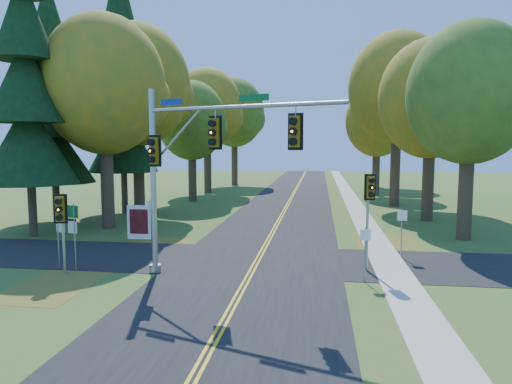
# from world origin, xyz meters

# --- Properties ---
(ground) EXTENTS (160.00, 160.00, 0.00)m
(ground) POSITION_xyz_m (0.00, 0.00, 0.00)
(ground) COLOR #31561E
(ground) RESTS_ON ground
(road_main) EXTENTS (8.00, 160.00, 0.02)m
(road_main) POSITION_xyz_m (0.00, 0.00, 0.01)
(road_main) COLOR black
(road_main) RESTS_ON ground
(road_cross) EXTENTS (60.00, 6.00, 0.02)m
(road_cross) POSITION_xyz_m (0.00, 2.00, 0.01)
(road_cross) COLOR black
(road_cross) RESTS_ON ground
(centerline_left) EXTENTS (0.10, 160.00, 0.01)m
(centerline_left) POSITION_xyz_m (-0.10, 0.00, 0.03)
(centerline_left) COLOR gold
(centerline_left) RESTS_ON road_main
(centerline_right) EXTENTS (0.10, 160.00, 0.01)m
(centerline_right) POSITION_xyz_m (0.10, 0.00, 0.03)
(centerline_right) COLOR gold
(centerline_right) RESTS_ON road_main
(sidewalk_east) EXTENTS (1.60, 160.00, 0.06)m
(sidewalk_east) POSITION_xyz_m (6.20, 0.00, 0.03)
(sidewalk_east) COLOR #9E998E
(sidewalk_east) RESTS_ON ground
(leaf_patch_w_near) EXTENTS (4.00, 6.00, 0.00)m
(leaf_patch_w_near) POSITION_xyz_m (-6.50, 4.00, 0.01)
(leaf_patch_w_near) COLOR brown
(leaf_patch_w_near) RESTS_ON ground
(leaf_patch_e) EXTENTS (3.50, 8.00, 0.00)m
(leaf_patch_e) POSITION_xyz_m (6.80, 6.00, 0.01)
(leaf_patch_e) COLOR brown
(leaf_patch_e) RESTS_ON ground
(leaf_patch_w_far) EXTENTS (3.00, 5.00, 0.00)m
(leaf_patch_w_far) POSITION_xyz_m (-7.50, -3.00, 0.01)
(leaf_patch_w_far) COLOR brown
(leaf_patch_w_far) RESTS_ON ground
(tree_w_a) EXTENTS (8.00, 8.00, 14.15)m
(tree_w_a) POSITION_xyz_m (-11.13, 9.38, 9.49)
(tree_w_a) COLOR #38281C
(tree_w_a) RESTS_ON ground
(tree_e_a) EXTENTS (7.20, 7.20, 12.73)m
(tree_e_a) POSITION_xyz_m (11.57, 8.77, 8.53)
(tree_e_a) COLOR #38281C
(tree_e_a) RESTS_ON ground
(tree_w_b) EXTENTS (8.60, 8.60, 15.38)m
(tree_w_b) POSITION_xyz_m (-11.72, 16.29, 10.37)
(tree_w_b) COLOR #38281C
(tree_w_b) RESTS_ON ground
(tree_e_b) EXTENTS (7.60, 7.60, 13.33)m
(tree_e_b) POSITION_xyz_m (10.97, 15.58, 8.90)
(tree_e_b) COLOR #38281C
(tree_e_b) RESTS_ON ground
(tree_w_c) EXTENTS (6.80, 6.80, 11.91)m
(tree_w_c) POSITION_xyz_m (-9.54, 24.47, 7.94)
(tree_w_c) COLOR #38281C
(tree_w_c) RESTS_ON ground
(tree_e_c) EXTENTS (8.80, 8.80, 15.79)m
(tree_e_c) POSITION_xyz_m (9.88, 23.69, 10.66)
(tree_e_c) COLOR #38281C
(tree_e_c) RESTS_ON ground
(tree_w_d) EXTENTS (8.20, 8.20, 14.56)m
(tree_w_d) POSITION_xyz_m (-10.13, 33.18, 9.78)
(tree_w_d) COLOR #38281C
(tree_w_d) RESTS_ON ground
(tree_e_d) EXTENTS (7.00, 7.00, 12.32)m
(tree_e_d) POSITION_xyz_m (9.26, 32.87, 8.24)
(tree_e_d) COLOR #38281C
(tree_e_d) RESTS_ON ground
(tree_w_e) EXTENTS (8.40, 8.40, 14.97)m
(tree_w_e) POSITION_xyz_m (-8.92, 44.09, 10.07)
(tree_w_e) COLOR #38281C
(tree_w_e) RESTS_ON ground
(tree_e_e) EXTENTS (7.80, 7.80, 13.74)m
(tree_e_e) POSITION_xyz_m (10.47, 43.58, 9.19)
(tree_e_e) COLOR #38281C
(tree_e_e) RESTS_ON ground
(pine_a) EXTENTS (5.60, 5.60, 19.48)m
(pine_a) POSITION_xyz_m (-14.50, 6.00, 9.18)
(pine_a) COLOR #38281C
(pine_a) RESTS_ON ground
(pine_b) EXTENTS (5.60, 5.60, 17.31)m
(pine_b) POSITION_xyz_m (-16.00, 11.00, 8.16)
(pine_b) COLOR #38281C
(pine_b) RESTS_ON ground
(pine_c) EXTENTS (5.60, 5.60, 20.56)m
(pine_c) POSITION_xyz_m (-13.00, 16.00, 9.69)
(pine_c) COLOR #38281C
(pine_c) RESTS_ON ground
(traffic_mast) EXTENTS (8.35, 3.10, 7.97)m
(traffic_mast) POSITION_xyz_m (-2.17, -1.43, 5.12)
(traffic_mast) COLOR #9B9FA4
(traffic_mast) RESTS_ON ground
(east_signal_pole) EXTENTS (0.50, 0.58, 4.35)m
(east_signal_pole) POSITION_xyz_m (5.10, 0.67, 3.30)
(east_signal_pole) COLOR #919298
(east_signal_pole) RESTS_ON ground
(ped_signal_pole) EXTENTS (0.55, 0.65, 3.54)m
(ped_signal_pole) POSITION_xyz_m (-7.94, -1.71, 2.63)
(ped_signal_pole) COLOR #96989E
(ped_signal_pole) RESTS_ON ground
(route_sign_cluster) EXTENTS (1.36, 0.42, 3.01)m
(route_sign_cluster) POSITION_xyz_m (-8.25, -0.82, 2.12)
(route_sign_cluster) COLOR gray
(route_sign_cluster) RESTS_ON ground
(info_kiosk) EXTENTS (1.47, 0.24, 2.03)m
(info_kiosk) POSITION_xyz_m (-7.67, 6.07, 1.01)
(info_kiosk) COLOR white
(info_kiosk) RESTS_ON ground
(reg_sign_e_north) EXTENTS (0.47, 0.08, 2.47)m
(reg_sign_e_north) POSITION_xyz_m (6.99, 3.44, 1.69)
(reg_sign_e_north) COLOR gray
(reg_sign_e_north) RESTS_ON ground
(reg_sign_e_south) EXTENTS (0.43, 0.07, 2.27)m
(reg_sign_e_south) POSITION_xyz_m (4.81, -0.85, 1.55)
(reg_sign_e_south) COLOR gray
(reg_sign_e_south) RESTS_ON ground
(reg_sign_w) EXTENTS (0.45, 0.14, 2.38)m
(reg_sign_w) POSITION_xyz_m (-6.90, 5.99, 1.63)
(reg_sign_w) COLOR gray
(reg_sign_w) RESTS_ON ground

